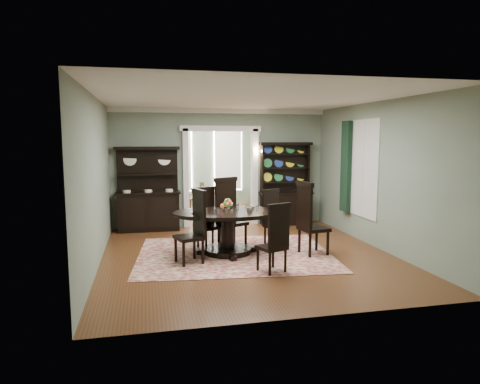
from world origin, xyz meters
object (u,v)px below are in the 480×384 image
(parlor_table, at_px, (207,198))
(dining_table, at_px, (227,224))
(sideboard, at_px, (148,201))
(welsh_dresser, at_px, (285,195))

(parlor_table, bearing_deg, dining_table, -93.23)
(sideboard, bearing_deg, parlor_table, 51.83)
(dining_table, bearing_deg, parlor_table, 90.61)
(welsh_dresser, relative_size, parlor_table, 2.98)
(welsh_dresser, bearing_deg, sideboard, -177.28)
(sideboard, relative_size, parlor_table, 2.85)
(sideboard, relative_size, welsh_dresser, 0.95)
(dining_table, relative_size, parlor_table, 3.06)
(sideboard, distance_m, welsh_dresser, 3.53)
(sideboard, bearing_deg, dining_table, -58.72)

